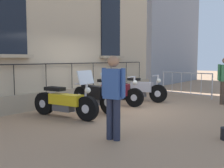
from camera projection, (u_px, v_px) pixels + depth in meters
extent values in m
plane|color=#9E7A5B|center=(117.00, 109.00, 8.54)|extent=(60.00, 60.00, 0.00)
cube|color=gray|center=(71.00, 96.00, 9.72)|extent=(0.20, 11.12, 0.54)
cube|color=black|center=(111.00, 26.00, 11.45)|extent=(0.06, 1.29, 2.51)
cube|color=tan|center=(112.00, 57.00, 11.53)|extent=(0.24, 1.49, 0.10)
cube|color=black|center=(6.00, 9.00, 7.56)|extent=(0.06, 1.29, 2.51)
cube|color=tan|center=(9.00, 56.00, 7.63)|extent=(0.24, 1.49, 0.10)
cube|color=black|center=(72.00, 63.00, 9.59)|extent=(0.03, 9.34, 0.03)
cylinder|color=black|center=(14.00, 80.00, 7.78)|extent=(0.02, 0.02, 0.89)
cylinder|color=black|center=(46.00, 78.00, 8.70)|extent=(0.02, 0.02, 0.89)
cylinder|color=black|center=(72.00, 76.00, 9.63)|extent=(0.02, 0.02, 0.89)
cylinder|color=black|center=(93.00, 74.00, 10.56)|extent=(0.02, 0.02, 0.89)
cylinder|color=black|center=(111.00, 73.00, 11.49)|extent=(0.02, 0.02, 0.89)
cylinder|color=black|center=(126.00, 72.00, 12.42)|extent=(0.02, 0.02, 0.89)
cylinder|color=black|center=(139.00, 71.00, 13.35)|extent=(0.02, 0.02, 0.89)
cylinder|color=black|center=(87.00, 109.00, 6.92)|extent=(0.66, 0.21, 0.65)
cylinder|color=silver|center=(87.00, 109.00, 6.92)|extent=(0.24, 0.19, 0.23)
cylinder|color=black|center=(44.00, 103.00, 7.72)|extent=(0.66, 0.21, 0.65)
cylinder|color=silver|center=(44.00, 103.00, 7.72)|extent=(0.24, 0.19, 0.23)
cube|color=gold|center=(66.00, 99.00, 7.28)|extent=(1.03, 0.41, 0.28)
cube|color=#4C4C51|center=(63.00, 107.00, 7.35)|extent=(0.62, 0.31, 0.23)
cube|color=black|center=(55.00, 89.00, 7.46)|extent=(0.59, 0.34, 0.10)
cylinder|color=silver|center=(85.00, 96.00, 6.91)|extent=(0.16, 0.07, 0.67)
cylinder|color=silver|center=(84.00, 83.00, 6.91)|extent=(0.10, 0.71, 0.04)
sphere|color=white|center=(88.00, 90.00, 6.86)|extent=(0.16, 0.16, 0.16)
cylinder|color=silver|center=(62.00, 109.00, 7.61)|extent=(0.90, 0.16, 0.08)
cube|color=silver|center=(86.00, 77.00, 6.86)|extent=(0.18, 0.59, 0.36)
cylinder|color=black|center=(109.00, 102.00, 7.76)|extent=(0.71, 0.26, 0.70)
cylinder|color=silver|center=(109.00, 102.00, 7.76)|extent=(0.27, 0.18, 0.24)
cylinder|color=black|center=(81.00, 97.00, 8.82)|extent=(0.71, 0.26, 0.70)
cylinder|color=silver|center=(81.00, 97.00, 8.82)|extent=(0.27, 0.18, 0.24)
cube|color=black|center=(95.00, 92.00, 8.23)|extent=(0.87, 0.42, 0.38)
cube|color=#4C4C51|center=(93.00, 100.00, 8.33)|extent=(0.53, 0.30, 0.24)
cube|color=black|center=(88.00, 87.00, 8.47)|extent=(0.50, 0.31, 0.10)
cylinder|color=silver|center=(107.00, 93.00, 7.77)|extent=(0.17, 0.09, 0.55)
cylinder|color=silver|center=(106.00, 84.00, 7.78)|extent=(0.15, 0.54, 0.04)
sphere|color=white|center=(109.00, 90.00, 7.71)|extent=(0.16, 0.16, 0.16)
cylinder|color=silver|center=(93.00, 103.00, 8.55)|extent=(0.75, 0.24, 0.08)
cube|color=silver|center=(108.00, 79.00, 7.72)|extent=(0.21, 0.46, 0.36)
cylinder|color=black|center=(134.00, 98.00, 8.92)|extent=(0.64, 0.19, 0.63)
cylinder|color=silver|center=(134.00, 98.00, 8.92)|extent=(0.24, 0.15, 0.22)
cylinder|color=black|center=(95.00, 95.00, 9.66)|extent=(0.64, 0.19, 0.63)
cylinder|color=silver|center=(95.00, 95.00, 9.66)|extent=(0.24, 0.15, 0.22)
cube|color=maroon|center=(115.00, 89.00, 9.24)|extent=(1.01, 0.39, 0.40)
cube|color=#4C4C51|center=(113.00, 97.00, 9.32)|extent=(0.61, 0.28, 0.22)
cube|color=black|center=(105.00, 81.00, 9.40)|extent=(0.58, 0.30, 0.10)
cylinder|color=silver|center=(133.00, 87.00, 8.91)|extent=(0.17, 0.08, 0.69)
cylinder|color=silver|center=(132.00, 77.00, 8.90)|extent=(0.11, 0.55, 0.04)
sphere|color=white|center=(135.00, 83.00, 8.86)|extent=(0.16, 0.16, 0.16)
cylinder|color=silver|center=(110.00, 99.00, 9.54)|extent=(0.89, 0.21, 0.08)
cylinder|color=black|center=(158.00, 94.00, 9.81)|extent=(0.67, 0.18, 0.67)
cylinder|color=silver|center=(158.00, 94.00, 9.81)|extent=(0.25, 0.15, 0.23)
cylinder|color=black|center=(124.00, 91.00, 10.51)|extent=(0.67, 0.18, 0.67)
cylinder|color=silver|center=(124.00, 91.00, 10.51)|extent=(0.25, 0.15, 0.23)
cube|color=#B2B2BC|center=(142.00, 87.00, 10.11)|extent=(0.85, 0.36, 0.36)
cube|color=#4C4C51|center=(139.00, 93.00, 10.19)|extent=(0.51, 0.27, 0.23)
cube|color=black|center=(134.00, 79.00, 10.26)|extent=(0.48, 0.29, 0.10)
cylinder|color=silver|center=(157.00, 85.00, 9.80)|extent=(0.17, 0.08, 0.67)
cylinder|color=silver|center=(156.00, 76.00, 9.80)|extent=(0.10, 0.59, 0.04)
sphere|color=white|center=(159.00, 81.00, 9.75)|extent=(0.16, 0.16, 0.16)
cylinder|color=silver|center=(137.00, 96.00, 10.40)|extent=(0.74, 0.16, 0.08)
cylinder|color=#B7B7BF|center=(163.00, 83.00, 12.10)|extent=(0.05, 0.05, 1.05)
cylinder|color=#B7B7BF|center=(212.00, 86.00, 10.49)|extent=(0.05, 0.05, 1.05)
cylinder|color=#B7B7BF|center=(186.00, 73.00, 11.25)|extent=(2.26, 0.37, 0.04)
cylinder|color=#B7B7BF|center=(186.00, 93.00, 11.33)|extent=(2.26, 0.37, 0.04)
cylinder|color=#B7B7BF|center=(172.00, 82.00, 11.77)|extent=(0.02, 0.02, 0.87)
cylinder|color=#B7B7BF|center=(181.00, 82.00, 11.45)|extent=(0.02, 0.02, 0.87)
cylinder|color=#B7B7BF|center=(191.00, 83.00, 11.13)|extent=(0.02, 0.02, 0.87)
cylinder|color=#B7B7BF|center=(201.00, 84.00, 10.81)|extent=(0.02, 0.02, 0.87)
cylinder|color=#23283D|center=(117.00, 120.00, 5.25)|extent=(0.14, 0.14, 0.83)
cylinder|color=#23283D|center=(110.00, 119.00, 5.33)|extent=(0.14, 0.14, 0.83)
cube|color=#2D4C8C|center=(113.00, 84.00, 5.22)|extent=(0.38, 0.25, 0.59)
sphere|color=#8C664C|center=(113.00, 61.00, 5.18)|extent=(0.22, 0.22, 0.22)
cylinder|color=#2D4C8C|center=(123.00, 83.00, 5.11)|extent=(0.09, 0.09, 0.56)
cylinder|color=#2D4C8C|center=(104.00, 82.00, 5.34)|extent=(0.09, 0.09, 0.56)
cylinder|color=#47382D|center=(222.00, 93.00, 9.41)|extent=(0.14, 0.14, 0.82)
cylinder|color=#337247|center=(219.00, 72.00, 9.33)|extent=(0.09, 0.09, 0.55)
cube|color=gray|center=(142.00, 32.00, 19.15)|extent=(5.53, 7.37, 7.05)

